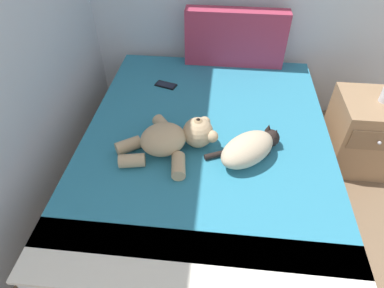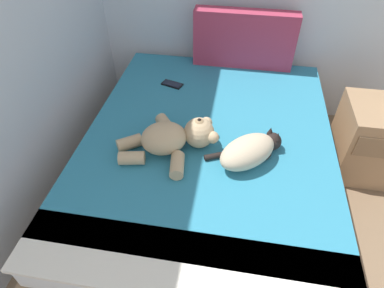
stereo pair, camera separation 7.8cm
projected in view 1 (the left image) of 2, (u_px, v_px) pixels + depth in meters
name	position (u px, v px, depth m)	size (l,w,h in m)	color
bed	(205.00, 165.00, 2.10)	(1.51, 1.93, 0.50)	#9E7A56
patterned_cushion	(235.00, 38.00, 2.41)	(0.74, 0.13, 0.41)	#A5334C
cat	(250.00, 148.00, 1.74)	(0.42, 0.37, 0.15)	#C6B293
teddy_bear	(173.00, 138.00, 1.78)	(0.57, 0.47, 0.18)	tan
cell_phone	(166.00, 85.00, 2.31)	(0.16, 0.11, 0.01)	black
nightstand	(362.00, 133.00, 2.29)	(0.42, 0.46, 0.54)	#9E7A56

